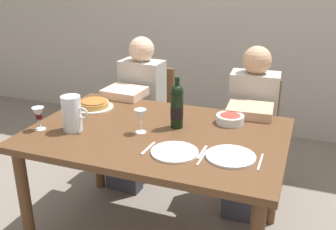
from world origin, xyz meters
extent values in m
cube|color=brown|center=(0.00, 0.00, 0.74)|extent=(1.50, 1.00, 0.04)
cylinder|color=brown|center=(-0.67, -0.42, 0.36)|extent=(0.07, 0.07, 0.72)
cylinder|color=brown|center=(-0.67, 0.42, 0.36)|extent=(0.07, 0.07, 0.72)
cylinder|color=brown|center=(0.67, 0.42, 0.36)|extent=(0.07, 0.07, 0.72)
cylinder|color=black|center=(0.09, 0.10, 0.87)|extent=(0.08, 0.08, 0.22)
sphere|color=black|center=(0.09, 0.10, 0.99)|extent=(0.08, 0.08, 0.08)
cylinder|color=black|center=(0.09, 0.10, 1.04)|extent=(0.03, 0.03, 0.07)
cylinder|color=black|center=(0.09, 0.10, 0.86)|extent=(0.08, 0.08, 0.08)
cylinder|color=silver|center=(-0.47, -0.16, 0.87)|extent=(0.11, 0.11, 0.21)
cylinder|color=silver|center=(-0.47, -0.16, 0.83)|extent=(0.11, 0.11, 0.13)
torus|color=silver|center=(-0.40, -0.16, 0.88)|extent=(0.07, 0.01, 0.07)
cylinder|color=silver|center=(-0.55, 0.22, 0.77)|extent=(0.26, 0.26, 0.01)
cylinder|color=#C18E47|center=(-0.55, 0.22, 0.79)|extent=(0.20, 0.20, 0.03)
ellipsoid|color=#9E6028|center=(-0.55, 0.22, 0.81)|extent=(0.18, 0.18, 0.02)
cylinder|color=silver|center=(0.38, 0.28, 0.79)|extent=(0.17, 0.17, 0.05)
ellipsoid|color=#B2382D|center=(0.38, 0.28, 0.80)|extent=(0.14, 0.14, 0.04)
cylinder|color=silver|center=(-0.08, -0.05, 0.76)|extent=(0.06, 0.06, 0.00)
cylinder|color=silver|center=(-0.08, -0.05, 0.80)|extent=(0.01, 0.01, 0.06)
cone|color=silver|center=(-0.08, -0.05, 0.87)|extent=(0.07, 0.07, 0.08)
cylinder|color=silver|center=(-0.66, -0.22, 0.76)|extent=(0.06, 0.06, 0.00)
cylinder|color=silver|center=(-0.66, -0.22, 0.80)|extent=(0.01, 0.01, 0.06)
cone|color=silver|center=(-0.66, -0.22, 0.86)|extent=(0.07, 0.07, 0.07)
cylinder|color=#470A14|center=(-0.66, -0.22, 0.84)|extent=(0.04, 0.04, 0.03)
cylinder|color=white|center=(0.20, -0.23, 0.77)|extent=(0.25, 0.25, 0.01)
cylinder|color=silver|center=(0.48, -0.17, 0.77)|extent=(0.26, 0.26, 0.01)
cube|color=silver|center=(0.05, -0.23, 0.76)|extent=(0.02, 0.16, 0.00)
cube|color=silver|center=(0.35, -0.23, 0.76)|extent=(0.01, 0.18, 0.00)
cube|color=silver|center=(0.63, -0.17, 0.76)|extent=(0.01, 0.18, 0.00)
cube|color=silver|center=(0.33, -0.17, 0.76)|extent=(0.02, 0.16, 0.00)
cube|color=brown|center=(-0.45, 0.84, 0.46)|extent=(0.43, 0.43, 0.02)
cube|color=brown|center=(-0.44, 1.02, 0.67)|extent=(0.36, 0.05, 0.40)
cylinder|color=brown|center=(-0.63, 0.68, 0.23)|extent=(0.04, 0.04, 0.45)
cylinder|color=brown|center=(-0.29, 0.66, 0.23)|extent=(0.04, 0.04, 0.45)
cylinder|color=brown|center=(-0.61, 1.02, 0.23)|extent=(0.04, 0.04, 0.45)
cylinder|color=brown|center=(-0.27, 1.00, 0.23)|extent=(0.04, 0.04, 0.45)
cube|color=#B7B2A8|center=(-0.45, 0.80, 0.72)|extent=(0.35, 0.22, 0.50)
sphere|color=beige|center=(-0.45, 0.80, 1.06)|extent=(0.20, 0.20, 0.20)
cube|color=#33333D|center=(-0.46, 0.61, 0.47)|extent=(0.33, 0.40, 0.14)
cube|color=#33333D|center=(-0.47, 0.46, 0.20)|extent=(0.28, 0.14, 0.40)
cube|color=beige|center=(-0.47, 0.52, 0.79)|extent=(0.30, 0.26, 0.06)
cube|color=brown|center=(0.45, 0.79, 0.46)|extent=(0.43, 0.43, 0.02)
cube|color=brown|center=(0.44, 0.97, 0.67)|extent=(0.36, 0.05, 0.40)
cylinder|color=brown|center=(0.29, 0.60, 0.23)|extent=(0.04, 0.04, 0.45)
cylinder|color=brown|center=(0.63, 0.63, 0.23)|extent=(0.04, 0.04, 0.45)
cylinder|color=brown|center=(0.27, 0.94, 0.23)|extent=(0.04, 0.04, 0.45)
cylinder|color=brown|center=(0.61, 0.97, 0.23)|extent=(0.04, 0.04, 0.45)
cube|color=#B7B2A8|center=(0.45, 0.75, 0.72)|extent=(0.35, 0.22, 0.50)
sphere|color=tan|center=(0.45, 0.75, 1.06)|extent=(0.20, 0.20, 0.20)
cube|color=#33333D|center=(0.46, 0.56, 0.47)|extent=(0.33, 0.40, 0.14)
cube|color=#33333D|center=(0.47, 0.41, 0.20)|extent=(0.28, 0.14, 0.40)
cube|color=tan|center=(0.47, 0.47, 0.79)|extent=(0.30, 0.26, 0.06)
camera|label=1|loc=(0.81, -1.95, 1.68)|focal=41.62mm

